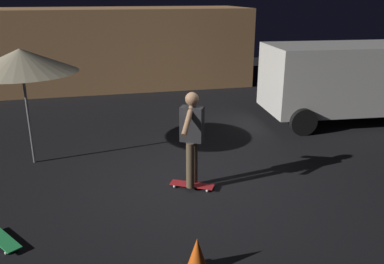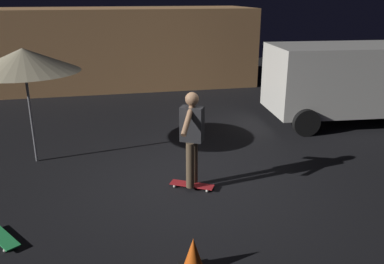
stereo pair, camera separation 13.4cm
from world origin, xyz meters
TOP-DOWN VIEW (x-y plane):
  - ground_plane at (0.00, 0.00)m, footprint 28.00×28.00m
  - low_building at (-0.99, 8.89)m, footprint 10.12×3.19m
  - parked_van at (5.10, 2.88)m, footprint 4.74×2.52m
  - patio_umbrella at (-2.87, 1.76)m, footprint 2.10×2.10m
  - skateboard_ridden at (-0.01, -0.11)m, footprint 0.78×0.56m
  - skateboard_spare at (-2.95, -1.12)m, footprint 0.61×0.76m
  - skater at (-0.01, -0.11)m, footprint 0.56×0.90m
  - traffic_cone at (-0.47, -2.31)m, footprint 0.34×0.34m

SIDE VIEW (x-z plane):
  - ground_plane at x=0.00m, z-range 0.00..0.00m
  - skateboard_ridden at x=-0.01m, z-range 0.02..0.09m
  - skateboard_spare at x=-2.95m, z-range 0.02..0.09m
  - traffic_cone at x=-0.47m, z-range -0.02..0.44m
  - skater at x=-0.01m, z-range 0.20..1.87m
  - parked_van at x=5.10m, z-range 0.15..2.18m
  - low_building at x=-0.99m, z-range 0.00..2.78m
  - patio_umbrella at x=-2.87m, z-range 0.92..3.22m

